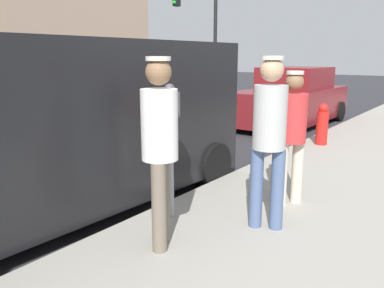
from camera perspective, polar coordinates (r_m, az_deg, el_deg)
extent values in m
plane|color=#2D2D33|center=(5.84, -10.15, -7.06)|extent=(80.00, 80.00, 0.00)
cube|color=#9E998E|center=(4.20, 26.09, -15.27)|extent=(5.00, 32.00, 0.15)
cylinder|color=gray|center=(4.38, -3.15, -3.64)|extent=(0.07, 0.07, 1.15)
cube|color=#4C4C51|center=(4.23, -3.27, 5.70)|extent=(0.14, 0.18, 0.28)
sphere|color=#47474C|center=(4.21, -3.30, 7.99)|extent=(0.12, 0.12, 0.12)
cylinder|color=beige|center=(5.05, 15.14, -3.99)|extent=(0.14, 0.14, 0.79)
cylinder|color=beige|center=(4.94, 12.96, -4.24)|extent=(0.14, 0.14, 0.79)
cylinder|color=red|center=(4.84, 14.50, 3.71)|extent=(0.34, 0.34, 0.59)
sphere|color=#8C6647|center=(4.79, 14.79, 8.80)|extent=(0.21, 0.21, 0.21)
cylinder|color=silver|center=(4.79, 14.86, 10.07)|extent=(0.20, 0.20, 0.04)
cylinder|color=#4C608C|center=(4.22, 12.37, -6.54)|extent=(0.14, 0.14, 0.87)
cylinder|color=#4C608C|center=(4.23, 9.38, -6.35)|extent=(0.14, 0.14, 0.87)
cylinder|color=#B7B7B7|center=(4.04, 11.32, 3.83)|extent=(0.34, 0.34, 0.65)
sphere|color=tan|center=(4.00, 11.62, 10.57)|extent=(0.24, 0.24, 0.24)
cylinder|color=silver|center=(4.00, 11.70, 12.26)|extent=(0.22, 0.22, 0.04)
cylinder|color=#726656|center=(3.67, -4.84, -9.25)|extent=(0.14, 0.14, 0.87)
cylinder|color=#726656|center=(3.87, -4.30, -8.04)|extent=(0.14, 0.14, 0.87)
cylinder|color=white|center=(3.57, -4.78, 2.82)|extent=(0.34, 0.34, 0.65)
sphere|color=#8C6647|center=(3.52, -4.92, 10.44)|extent=(0.24, 0.24, 0.24)
cylinder|color=silver|center=(3.52, -4.96, 12.35)|extent=(0.22, 0.22, 0.04)
cube|color=black|center=(5.09, -19.62, 3.09)|extent=(2.20, 5.27, 1.96)
cylinder|color=black|center=(5.96, 3.09, -3.02)|extent=(0.25, 0.69, 0.68)
cylinder|color=black|center=(7.20, -9.23, -0.40)|extent=(0.25, 0.69, 0.68)
cube|color=maroon|center=(11.55, 14.24, 5.64)|extent=(1.89, 4.43, 0.89)
cube|color=maroon|center=(11.69, 14.88, 9.34)|extent=(1.63, 2.00, 0.60)
cylinder|color=black|center=(9.75, 14.87, 2.53)|extent=(0.23, 0.60, 0.60)
cylinder|color=black|center=(10.53, 6.22, 3.61)|extent=(0.23, 0.60, 0.60)
cylinder|color=black|center=(12.83, 20.67, 4.50)|extent=(0.23, 0.60, 0.60)
cylinder|color=black|center=(13.43, 13.64, 5.29)|extent=(0.23, 0.60, 0.60)
cylinder|color=black|center=(18.05, 3.41, 14.76)|extent=(0.16, 0.16, 5.20)
sphere|color=green|center=(19.36, -2.60, 19.97)|extent=(0.17, 0.17, 0.17)
cylinder|color=red|center=(8.53, 18.48, 2.24)|extent=(0.24, 0.24, 0.70)
sphere|color=red|center=(8.47, 18.67, 4.97)|extent=(0.20, 0.20, 0.20)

